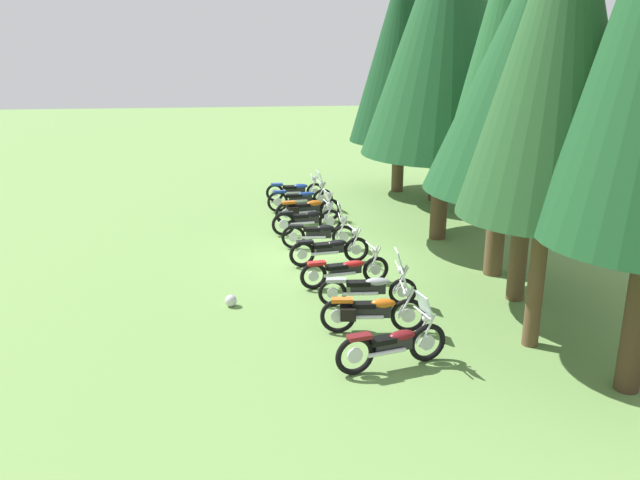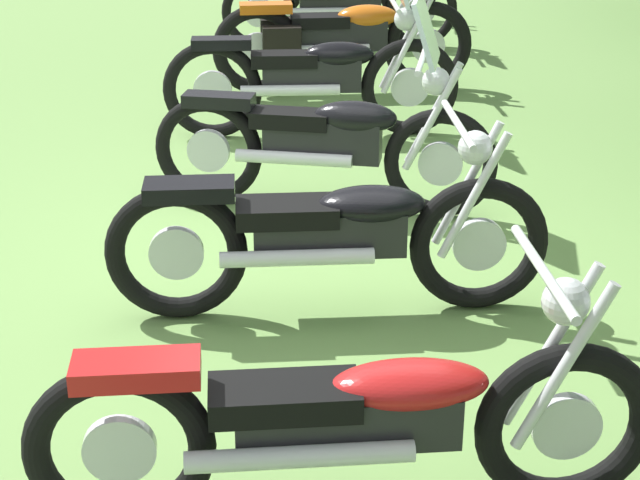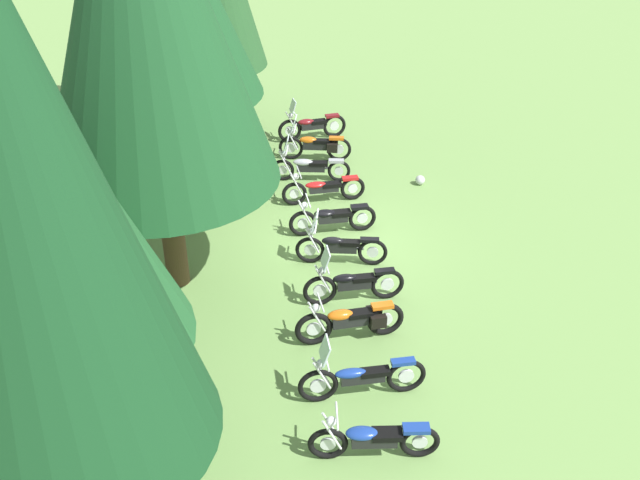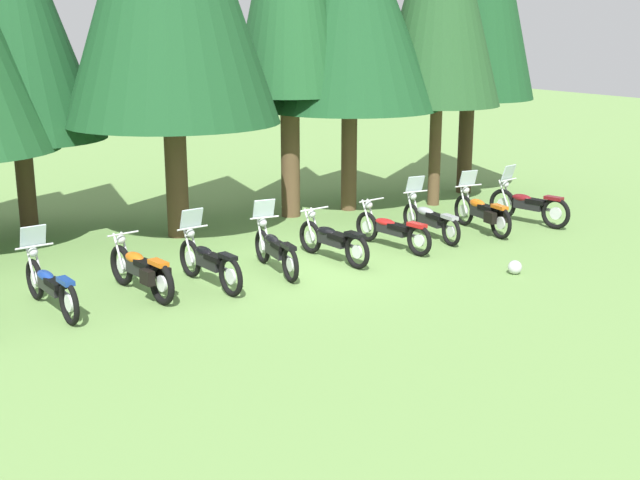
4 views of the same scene
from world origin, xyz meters
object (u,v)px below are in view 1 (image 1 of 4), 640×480
object	(u,v)px
pine_tree_5	(537,63)
motorcycle_5	(330,249)
motorcycle_0	(295,190)
motorcycle_8	(372,311)
motorcycle_7	(370,287)
dropped_helmet	(231,301)
motorcycle_2	(307,209)
motorcycle_3	(308,219)
pine_tree_6	(561,47)
pine_tree_3	(449,27)
pine_tree_1	(441,60)
motorcycle_9	(393,344)
pine_tree_4	(513,24)
motorcycle_1	(301,198)
pine_tree_0	(402,48)
motorcycle_6	(346,269)
pine_tree_2	(473,61)
motorcycle_4	(320,233)

from	to	relation	value
pine_tree_5	motorcycle_5	bearing A→B (deg)	-125.57
motorcycle_0	motorcycle_8	world-z (taller)	motorcycle_8
motorcycle_7	dropped_helmet	bearing A→B (deg)	177.67
motorcycle_2	motorcycle_3	distance (m)	1.26
motorcycle_3	pine_tree_6	world-z (taller)	pine_tree_6
motorcycle_7	pine_tree_3	bearing A→B (deg)	61.91
motorcycle_5	pine_tree_5	xyz separation A→B (m)	(2.88, 4.03, 4.93)
pine_tree_1	pine_tree_3	bearing A→B (deg)	-14.40
motorcycle_7	pine_tree_6	size ratio (longest dim) A/B	0.26
motorcycle_9	pine_tree_5	distance (m)	6.75
motorcycle_8	pine_tree_1	bearing A→B (deg)	73.06
dropped_helmet	pine_tree_6	bearing A→B (deg)	66.57
motorcycle_5	pine_tree_5	world-z (taller)	pine_tree_5
motorcycle_2	motorcycle_9	world-z (taller)	motorcycle_9
motorcycle_9	motorcycle_8	bearing A→B (deg)	79.89
motorcycle_5	motorcycle_8	bearing A→B (deg)	-94.16
motorcycle_2	pine_tree_4	bearing A→B (deg)	-61.50
motorcycle_1	pine_tree_0	size ratio (longest dim) A/B	0.26
motorcycle_8	pine_tree_5	size ratio (longest dim) A/B	0.27
motorcycle_1	motorcycle_2	xyz separation A→B (m)	(1.62, 0.07, 0.00)
motorcycle_5	motorcycle_7	distance (m)	2.97
motorcycle_0	dropped_helmet	size ratio (longest dim) A/B	7.88
motorcycle_6	motorcycle_8	bearing A→B (deg)	-96.56
pine_tree_3	pine_tree_2	bearing A→B (deg)	149.30
motorcycle_8	motorcycle_9	distance (m)	1.54
motorcycle_1	motorcycle_9	bearing A→B (deg)	-94.01
motorcycle_7	pine_tree_3	distance (m)	8.13
motorcycle_8	motorcycle_6	bearing A→B (deg)	98.30
motorcycle_2	motorcycle_5	bearing A→B (deg)	-97.46
pine_tree_2	pine_tree_4	size ratio (longest dim) A/B	0.85
motorcycle_1	motorcycle_2	world-z (taller)	motorcycle_1
motorcycle_0	pine_tree_6	xyz separation A→B (m)	(12.38, 3.82, 5.33)
pine_tree_1	pine_tree_5	size ratio (longest dim) A/B	0.99
motorcycle_2	pine_tree_6	size ratio (longest dim) A/B	0.25
motorcycle_8	pine_tree_6	world-z (taller)	pine_tree_6
motorcycle_5	pine_tree_3	size ratio (longest dim) A/B	0.23
motorcycle_0	pine_tree_6	world-z (taller)	pine_tree_6
pine_tree_4	motorcycle_9	bearing A→B (deg)	-38.10
motorcycle_6	pine_tree_1	distance (m)	10.60
motorcycle_3	motorcycle_8	world-z (taller)	motorcycle_8
pine_tree_0	motorcycle_8	bearing A→B (deg)	-14.88
pine_tree_6	motorcycle_1	bearing A→B (deg)	-161.30
pine_tree_6	motorcycle_3	bearing A→B (deg)	-155.22
motorcycle_6	dropped_helmet	distance (m)	2.98
motorcycle_5	pine_tree_2	world-z (taller)	pine_tree_2
motorcycle_1	pine_tree_3	size ratio (longest dim) A/B	0.24
pine_tree_5	motorcycle_6	bearing A→B (deg)	-108.24
motorcycle_8	pine_tree_1	size ratio (longest dim) A/B	0.27
motorcycle_5	pine_tree_5	distance (m)	6.99
motorcycle_4	motorcycle_0	bearing A→B (deg)	97.70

